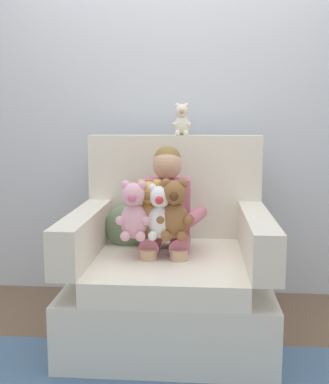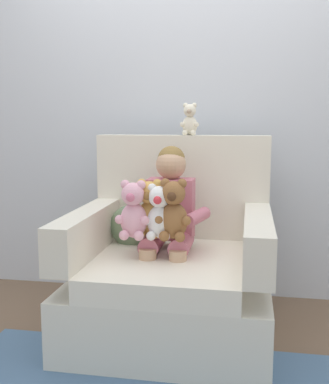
{
  "view_description": "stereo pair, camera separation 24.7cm",
  "coord_description": "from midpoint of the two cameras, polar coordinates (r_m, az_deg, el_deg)",
  "views": [
    {
      "loc": [
        0.16,
        -2.49,
        1.18
      ],
      "look_at": [
        -0.03,
        -0.05,
        0.81
      ],
      "focal_mm": 44.38,
      "sensor_mm": 36.0,
      "label": 1
    },
    {
      "loc": [
        0.41,
        -2.46,
        1.18
      ],
      "look_at": [
        -0.03,
        -0.05,
        0.81
      ],
      "focal_mm": 44.38,
      "sensor_mm": 36.0,
      "label": 2
    }
  ],
  "objects": [
    {
      "name": "ground_plane",
      "position": [
        2.76,
        3.45,
        -16.82
      ],
      "size": [
        8.0,
        8.0,
        0.0
      ],
      "primitive_type": "plane",
      "color": "brown"
    },
    {
      "name": "back_wall",
      "position": [
        3.24,
        5.26,
        10.63
      ],
      "size": [
        6.0,
        0.1,
        2.6
      ],
      "primitive_type": "cube",
      "color": "silver",
      "rests_on": "ground"
    },
    {
      "name": "armchair",
      "position": [
        2.68,
        3.65,
        -9.82
      ],
      "size": [
        1.06,
        1.01,
        1.09
      ],
      "color": "silver",
      "rests_on": "ground"
    },
    {
      "name": "seated_child",
      "position": [
        2.63,
        3.23,
        -2.56
      ],
      "size": [
        0.45,
        0.39,
        0.82
      ],
      "rotation": [
        0.0,
        0.0,
        -0.05
      ],
      "color": "#C66B7F",
      "rests_on": "armchair"
    },
    {
      "name": "plush_brown",
      "position": [
        2.44,
        3.99,
        -2.36
      ],
      "size": [
        0.19,
        0.15,
        0.32
      ],
      "rotation": [
        0.0,
        0.0,
        0.15
      ],
      "color": "brown",
      "rests_on": "armchair"
    },
    {
      "name": "plush_white",
      "position": [
        2.45,
        2.29,
        -2.6
      ],
      "size": [
        0.17,
        0.14,
        0.29
      ],
      "rotation": [
        0.0,
        0.0,
        0.15
      ],
      "color": "white",
      "rests_on": "armchair"
    },
    {
      "name": "plush_honey",
      "position": [
        2.51,
        0.99,
        -2.16
      ],
      "size": [
        0.18,
        0.15,
        0.31
      ],
      "rotation": [
        0.0,
        0.0,
        -0.28
      ],
      "color": "gold",
      "rests_on": "armchair"
    },
    {
      "name": "plush_pink",
      "position": [
        2.46,
        -0.91,
        -2.38
      ],
      "size": [
        0.18,
        0.15,
        0.31
      ],
      "rotation": [
        0.0,
        0.0,
        0.1
      ],
      "color": "#EAA8BC",
      "rests_on": "armchair"
    },
    {
      "name": "plush_cream_on_backrest",
      "position": [
        2.91,
        5.51,
        8.58
      ],
      "size": [
        0.12,
        0.09,
        0.2
      ],
      "rotation": [
        0.0,
        0.0,
        0.26
      ],
      "color": "silver",
      "rests_on": "armchair"
    },
    {
      "name": "throw_pillow",
      "position": [
        2.79,
        -1.48,
        -4.24
      ],
      "size": [
        0.27,
        0.14,
        0.26
      ],
      "primitive_type": "ellipsoid",
      "rotation": [
        0.0,
        0.0,
        -0.07
      ],
      "color": "slate",
      "rests_on": "armchair"
    }
  ]
}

